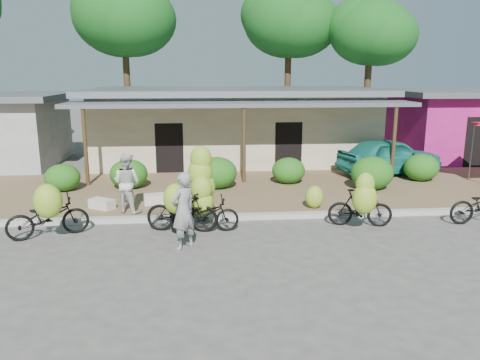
{
  "coord_description": "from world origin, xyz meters",
  "views": [
    {
      "loc": [
        -1.58,
        -10.57,
        4.04
      ],
      "look_at": [
        -0.52,
        1.73,
        1.2
      ],
      "focal_mm": 35.0,
      "sensor_mm": 36.0,
      "label": 1
    }
  ],
  "objects_px": {
    "bike_center": "(202,198)",
    "bystander": "(127,183)",
    "bike_right": "(362,204)",
    "vendor": "(183,211)",
    "teal_van": "(390,156)",
    "bike_far_left": "(48,214)",
    "tree_far_center": "(120,15)",
    "tree_center_right": "(285,19)",
    "bike_left": "(181,209)",
    "sack_far": "(102,204)",
    "sack_near": "(158,199)",
    "tree_near_right": "(366,30)"
  },
  "relations": [
    {
      "from": "bike_right",
      "to": "vendor",
      "type": "bearing_deg",
      "value": 114.21
    },
    {
      "from": "tree_near_right",
      "to": "bike_right",
      "type": "bearing_deg",
      "value": -108.94
    },
    {
      "from": "tree_far_center",
      "to": "tree_center_right",
      "type": "distance_m",
      "value": 9.01
    },
    {
      "from": "tree_far_center",
      "to": "teal_van",
      "type": "bearing_deg",
      "value": -38.3
    },
    {
      "from": "tree_far_center",
      "to": "bike_left",
      "type": "bearing_deg",
      "value": -76.66
    },
    {
      "from": "tree_far_center",
      "to": "teal_van",
      "type": "xyz_separation_m",
      "value": [
        11.54,
        -9.11,
        -6.22
      ]
    },
    {
      "from": "bystander",
      "to": "teal_van",
      "type": "xyz_separation_m",
      "value": [
        9.53,
        4.4,
        -0.14
      ]
    },
    {
      "from": "tree_center_right",
      "to": "sack_near",
      "type": "height_order",
      "value": "tree_center_right"
    },
    {
      "from": "sack_near",
      "to": "sack_far",
      "type": "xyz_separation_m",
      "value": [
        -1.61,
        -0.38,
        -0.01
      ]
    },
    {
      "from": "tree_center_right",
      "to": "bike_left",
      "type": "xyz_separation_m",
      "value": [
        -5.41,
        -15.63,
        -6.33
      ]
    },
    {
      "from": "bike_far_left",
      "to": "sack_near",
      "type": "relative_size",
      "value": 2.46
    },
    {
      "from": "tree_far_center",
      "to": "bike_center",
      "type": "distance_m",
      "value": 16.63
    },
    {
      "from": "tree_center_right",
      "to": "vendor",
      "type": "relative_size",
      "value": 4.87
    },
    {
      "from": "sack_far",
      "to": "bike_far_left",
      "type": "bearing_deg",
      "value": -111.68
    },
    {
      "from": "bike_left",
      "to": "bystander",
      "type": "height_order",
      "value": "bystander"
    },
    {
      "from": "bike_center",
      "to": "bike_right",
      "type": "bearing_deg",
      "value": -100.56
    },
    {
      "from": "vendor",
      "to": "teal_van",
      "type": "xyz_separation_m",
      "value": [
        7.85,
        7.11,
        -0.08
      ]
    },
    {
      "from": "bike_far_left",
      "to": "bike_left",
      "type": "relative_size",
      "value": 1.08
    },
    {
      "from": "bike_center",
      "to": "bystander",
      "type": "xyz_separation_m",
      "value": [
        -2.13,
        1.34,
        0.14
      ]
    },
    {
      "from": "vendor",
      "to": "teal_van",
      "type": "bearing_deg",
      "value": 178.56
    },
    {
      "from": "bystander",
      "to": "bike_left",
      "type": "bearing_deg",
      "value": 161.14
    },
    {
      "from": "bike_right",
      "to": "bystander",
      "type": "bearing_deg",
      "value": 86.63
    },
    {
      "from": "bike_far_left",
      "to": "teal_van",
      "type": "bearing_deg",
      "value": -82.86
    },
    {
      "from": "bike_left",
      "to": "vendor",
      "type": "height_order",
      "value": "vendor"
    },
    {
      "from": "tree_near_right",
      "to": "teal_van",
      "type": "distance_m",
      "value": 9.44
    },
    {
      "from": "bike_far_left",
      "to": "bike_center",
      "type": "distance_m",
      "value": 3.85
    },
    {
      "from": "bike_right",
      "to": "bike_far_left",
      "type": "bearing_deg",
      "value": 101.94
    },
    {
      "from": "tree_far_center",
      "to": "bike_right",
      "type": "relative_size",
      "value": 5.17
    },
    {
      "from": "tree_center_right",
      "to": "bystander",
      "type": "relative_size",
      "value": 5.2
    },
    {
      "from": "tree_near_right",
      "to": "sack_near",
      "type": "bearing_deg",
      "value": -132.37
    },
    {
      "from": "bike_left",
      "to": "bike_right",
      "type": "height_order",
      "value": "bike_right"
    },
    {
      "from": "sack_near",
      "to": "bystander",
      "type": "height_order",
      "value": "bystander"
    },
    {
      "from": "tree_center_right",
      "to": "tree_near_right",
      "type": "distance_m",
      "value": 4.54
    },
    {
      "from": "sack_near",
      "to": "teal_van",
      "type": "relative_size",
      "value": 0.2
    },
    {
      "from": "bike_far_left",
      "to": "bike_center",
      "type": "height_order",
      "value": "bike_center"
    },
    {
      "from": "tree_near_right",
      "to": "bike_left",
      "type": "relative_size",
      "value": 4.1
    },
    {
      "from": "tree_near_right",
      "to": "teal_van",
      "type": "bearing_deg",
      "value": -100.86
    },
    {
      "from": "tree_center_right",
      "to": "bike_left",
      "type": "distance_m",
      "value": 17.71
    },
    {
      "from": "tree_near_right",
      "to": "bike_center",
      "type": "distance_m",
      "value": 16.9
    },
    {
      "from": "bike_far_left",
      "to": "tree_center_right",
      "type": "bearing_deg",
      "value": -50.39
    },
    {
      "from": "bike_center",
      "to": "sack_far",
      "type": "xyz_separation_m",
      "value": [
        -2.96,
        1.77,
        -0.58
      ]
    },
    {
      "from": "tree_far_center",
      "to": "bystander",
      "type": "bearing_deg",
      "value": -81.54
    },
    {
      "from": "bike_right",
      "to": "sack_near",
      "type": "relative_size",
      "value": 2.07
    },
    {
      "from": "bike_right",
      "to": "teal_van",
      "type": "height_order",
      "value": "bike_right"
    },
    {
      "from": "bike_left",
      "to": "vendor",
      "type": "xyz_separation_m",
      "value": [
        0.1,
        -1.1,
        0.27
      ]
    },
    {
      "from": "bike_right",
      "to": "sack_near",
      "type": "distance_m",
      "value": 6.07
    },
    {
      "from": "tree_far_center",
      "to": "tree_near_right",
      "type": "bearing_deg",
      "value": -6.58
    },
    {
      "from": "bike_left",
      "to": "vendor",
      "type": "distance_m",
      "value": 1.13
    },
    {
      "from": "bike_right",
      "to": "sack_far",
      "type": "height_order",
      "value": "bike_right"
    },
    {
      "from": "tree_center_right",
      "to": "tree_near_right",
      "type": "bearing_deg",
      "value": -26.57
    }
  ]
}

